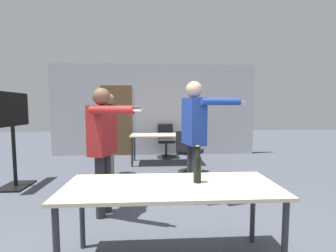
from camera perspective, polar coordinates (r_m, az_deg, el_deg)
back_wall at (r=6.69m, az=-3.74°, el=4.00°), size 6.01×0.12×2.67m
conference_table_near at (r=2.06m, az=0.83°, el=-16.56°), size 1.87×0.70×0.73m
conference_table_far at (r=5.66m, az=-1.09°, el=-2.92°), size 1.65×0.72×0.73m
tv_screen at (r=4.76m, az=-34.73°, el=-0.93°), size 0.44×0.93×1.68m
person_center_tall at (r=3.33m, az=6.79°, el=-0.78°), size 0.89×0.59×1.79m
person_right_polo at (r=4.63m, az=-14.41°, el=-0.33°), size 0.87×0.60×1.68m
person_left_plaid at (r=3.00m, az=-16.08°, el=-3.09°), size 0.69×0.72×1.66m
office_chair_near_pushed at (r=6.42m, az=-0.54°, el=-4.01°), size 0.52×0.56×0.93m
office_chair_side_rolled at (r=4.83m, az=5.38°, el=-7.01°), size 0.64×0.67×0.92m
beer_bottle at (r=2.07m, az=7.49°, el=-9.83°), size 0.07×0.07×0.34m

